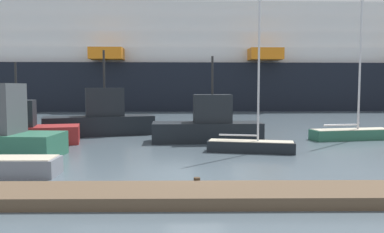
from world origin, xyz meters
The scene contains 8 objects.
ground_plane centered at (0.00, 0.00, 0.00)m, with size 600.00×600.00×0.00m, color #4C5B66.
dock_pier centered at (0.00, -3.95, 0.20)m, with size 23.57×2.53×0.49m.
sailboat_2 centered at (3.35, 5.69, 0.49)m, with size 5.15×2.18×9.64m.
sailboat_3 centered at (11.51, 11.00, 0.56)m, with size 6.17×2.56×11.27m.
fishing_boat_1 centered at (-11.25, 8.96, 0.97)m, with size 7.47×4.10×5.40m.
fishing_boat_2 centered at (1.11, 10.09, 1.12)m, with size 7.59×2.85×5.89m.
fishing_boat_3 centered at (-7.15, 13.96, 1.27)m, with size 8.76×4.85×6.65m.
cruise_ship centered at (-0.86, 52.46, 7.73)m, with size 136.72×23.89×24.13m.
Camera 1 is at (-0.36, -16.73, 3.80)m, focal length 36.54 mm.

